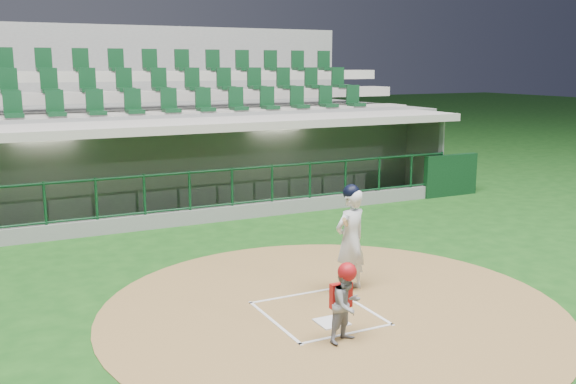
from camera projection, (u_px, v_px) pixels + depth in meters
name	position (u px, v px, depth m)	size (l,w,h in m)	color
ground	(309.00, 308.00, 10.01)	(120.00, 120.00, 0.00)	#144112
dirt_circle	(332.00, 308.00, 9.96)	(7.20, 7.20, 0.01)	brown
home_plate	(332.00, 322.00, 9.39)	(0.43, 0.43, 0.02)	silver
batter_box_chalk	(318.00, 313.00, 9.74)	(1.55, 1.80, 0.01)	white
dugout_structure	(176.00, 172.00, 16.81)	(16.40, 3.70, 3.00)	slate
seating_deck	(138.00, 143.00, 19.32)	(17.00, 6.72, 5.15)	slate
batter	(350.00, 238.00, 10.61)	(0.90, 0.92, 1.80)	silver
catcher	(346.00, 302.00, 8.67)	(0.60, 0.53, 1.12)	gray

